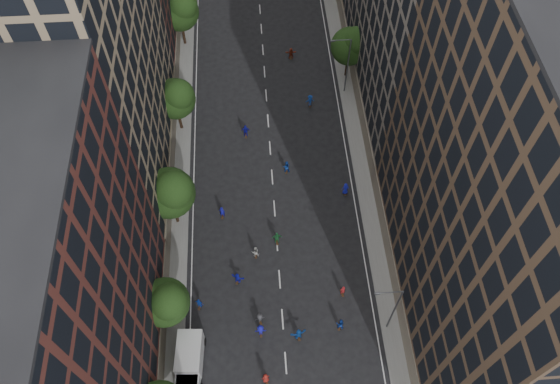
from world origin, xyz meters
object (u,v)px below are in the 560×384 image
at_px(skater_2, 340,324).
at_px(cargo_van, 189,360).
at_px(streetlamp_far, 346,63).
at_px(streetlamp_near, 393,308).

bearing_deg(skater_2, cargo_van, 26.52).
bearing_deg(streetlamp_far, cargo_van, -118.95).
height_order(streetlamp_near, skater_2, streetlamp_near).
xyz_separation_m(streetlamp_far, skater_2, (-4.60, -32.70, -4.33)).
height_order(cargo_van, skater_2, cargo_van).
bearing_deg(cargo_van, streetlamp_far, 64.96).
distance_m(streetlamp_near, skater_2, 6.33).
xyz_separation_m(streetlamp_near, streetlamp_far, (0.00, 33.00, 0.00)).
distance_m(streetlamp_near, streetlamp_far, 33.00).
distance_m(cargo_van, skater_2, 15.33).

